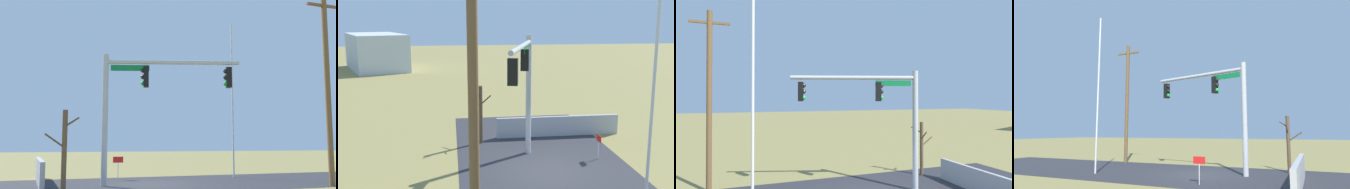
# 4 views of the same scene
# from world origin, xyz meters

# --- Properties ---
(ground_plane) EXTENTS (160.00, 160.00, 0.00)m
(ground_plane) POSITION_xyz_m (0.00, 0.00, 0.00)
(ground_plane) COLOR olive
(road_surface) EXTENTS (28.00, 8.00, 0.01)m
(road_surface) POSITION_xyz_m (-4.00, 0.00, 0.01)
(road_surface) COLOR #2D2D33
(road_surface) RESTS_ON ground_plane
(sidewalk_corner) EXTENTS (6.00, 6.00, 0.01)m
(sidewalk_corner) POSITION_xyz_m (3.47, 0.40, 0.00)
(sidewalk_corner) COLOR #B7B5AD
(sidewalk_corner) RESTS_ON ground_plane
(retaining_fence) EXTENTS (0.20, 7.26, 1.18)m
(retaining_fence) POSITION_xyz_m (5.16, -1.91, 0.59)
(retaining_fence) COLOR #A8A8AD
(retaining_fence) RESTS_ON ground_plane
(signal_mast) EXTENTS (6.15, 2.04, 6.05)m
(signal_mast) POSITION_xyz_m (0.82, 0.90, 4.22)
(signal_mast) COLOR #B2B5BA
(signal_mast) RESTS_ON ground_plane
(flagpole) EXTENTS (0.10, 0.10, 8.97)m
(flagpole) POSITION_xyz_m (-5.40, -1.96, 4.48)
(flagpole) COLOR silver
(flagpole) RESTS_ON ground_plane
(utility_pole) EXTENTS (1.90, 0.26, 9.05)m
(utility_pole) POSITION_xyz_m (-7.32, 3.69, 4.69)
(utility_pole) COLOR brown
(utility_pole) RESTS_ON ground_plane
(bare_tree) EXTENTS (1.27, 1.02, 3.22)m
(bare_tree) POSITION_xyz_m (4.44, 2.66, 1.67)
(bare_tree) COLOR brown
(bare_tree) RESTS_ON ground_plane
(open_sign) EXTENTS (0.56, 0.04, 1.22)m
(open_sign) POSITION_xyz_m (1.11, -2.85, 0.91)
(open_sign) COLOR silver
(open_sign) RESTS_ON ground_plane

